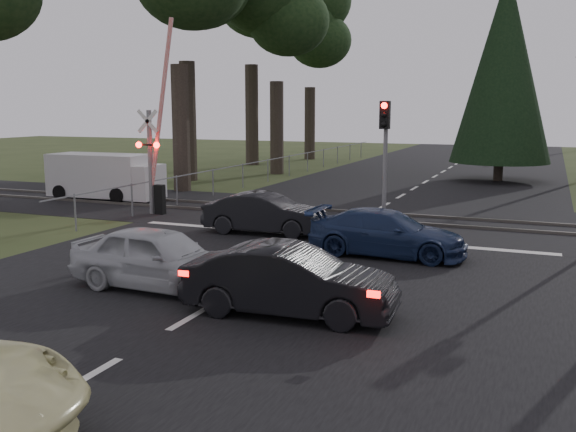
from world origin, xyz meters
The scene contains 17 objects.
ground centered at (0.00, 0.00, 0.00)m, with size 120.00×120.00×0.00m, color #2F3C1B.
road centered at (0.00, 10.00, 0.01)m, with size 14.00×100.00×0.01m, color black.
rail_corridor centered at (0.00, 12.00, 0.01)m, with size 120.00×8.00×0.01m, color black.
stop_line centered at (0.00, 8.20, 0.01)m, with size 13.00×0.35×0.00m, color silver.
rail_near centered at (0.00, 11.20, 0.05)m, with size 120.00×0.12×0.10m, color #59544C.
rail_far centered at (0.00, 12.80, 0.05)m, with size 120.00×0.12×0.10m, color #59544C.
crossing_signal centered at (-7.27, 9.79, 2.06)m, with size 1.62×0.38×6.96m.
traffic_signal_center centered at (1.00, 10.68, 2.81)m, with size 0.32×0.48×4.10m.
euc_tree_c centered at (-9.00, 25.00, 9.51)m, with size 6.00×6.00×13.20m.
euc_tree_e centered at (-11.00, 36.00, 9.51)m, with size 6.00×6.00×13.20m.
conifer_tree centered at (3.50, 26.00, 5.99)m, with size 5.20×5.20×11.00m.
fence_left centered at (-7.80, 22.50, 0.00)m, with size 0.10×36.00×1.20m, color slate, non-canonical shape.
dark_hatchback centered at (1.65, 0.83, 0.66)m, with size 1.40×4.01×1.32m, color black.
silver_car centered at (-1.64, 1.40, 0.68)m, with size 1.60×3.99×1.36m, color #A6AAAE.
blue_sedan centered at (2.17, 6.38, 0.61)m, with size 1.70×4.18×1.21m, color #18274A.
dark_car_far centered at (-2.06, 7.93, 0.63)m, with size 1.34×3.83×1.26m, color black.
white_van centered at (-11.46, 12.35, 0.98)m, with size 5.00×2.08×1.93m.
Camera 1 is at (6.05, -9.99, 3.89)m, focal length 40.00 mm.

